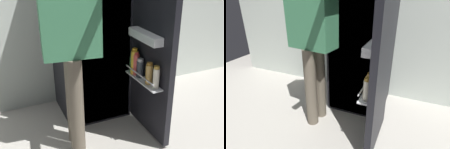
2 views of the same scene
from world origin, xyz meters
The scene contains 3 objects.
ground_plane centered at (0.00, 0.00, 0.00)m, with size 5.70×5.70×0.00m, color #B7B2A8.
refrigerator centered at (0.03, 0.50, 0.90)m, with size 0.68×1.23×1.81m.
person centered at (-0.33, 0.02, 1.00)m, with size 0.55×0.79×1.67m.
Camera 2 is at (0.57, -1.47, 1.35)m, focal length 30.02 mm.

